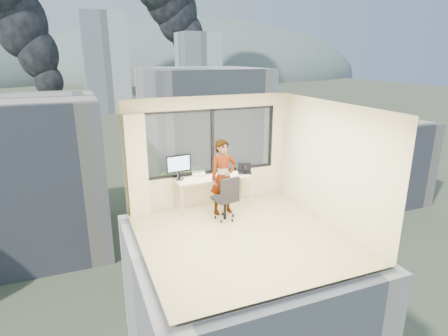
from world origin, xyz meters
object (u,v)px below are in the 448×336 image
game_console (199,173)px  handbag (240,166)px  monitor (179,167)px  desk (214,192)px  chair (225,197)px  person (223,177)px  laptop (245,169)px

game_console → handbag: size_ratio=1.23×
monitor → game_console: 0.59m
desk → handbag: handbag is taller
chair → monitor: 1.30m
chair → monitor: (-0.77, 0.91, 0.52)m
desk → game_console: size_ratio=5.82×
desk → chair: 0.79m
desk → monitor: size_ratio=3.08×
chair → person: (0.10, 0.35, 0.34)m
desk → handbag: (0.80, 0.24, 0.47)m
chair → handbag: 1.35m
game_console → laptop: (1.09, -0.28, 0.07)m
laptop → person: bearing=-131.1°
handbag → person: bearing=-135.0°
monitor → handbag: bearing=-2.3°
handbag → monitor: bearing=-173.7°
chair → laptop: 1.17m
person → laptop: (0.72, 0.40, -0.01)m
chair → game_console: size_ratio=3.37×
laptop → game_console: bearing=-174.5°
monitor → handbag: 1.62m
game_console → laptop: size_ratio=0.90×
person → game_console: person is taller
desk → game_console: bearing=138.3°
handbag → chair: bearing=-126.7°
game_console → monitor: bearing=-151.5°
monitor → game_console: size_ratio=1.89×
person → monitor: (-0.88, 0.56, 0.18)m
chair → person: size_ratio=0.60×
chair → game_console: chair is taller
desk → game_console: 0.56m
game_console → laptop: 1.12m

